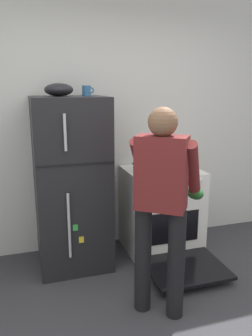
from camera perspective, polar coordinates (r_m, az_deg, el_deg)
kitchen_wall_back at (r=3.63m, az=-3.18°, el=7.62°), size 6.00×0.10×2.70m
refrigerator at (r=3.28m, az=-9.26°, el=-2.60°), size 0.68×0.72×1.65m
stove_range at (r=3.63m, az=6.10°, el=-7.30°), size 0.76×1.21×0.90m
person_cook at (r=2.49m, az=6.13°, el=-4.71°), size 0.64×0.67×1.60m
red_pot at (r=3.39m, az=4.05°, el=0.32°), size 0.36×0.26×0.10m
coffee_mug at (r=3.23m, az=-6.71°, el=12.93°), size 0.11×0.08×0.10m
pepper_mill at (r=3.79m, az=9.18°, el=2.18°), size 0.05×0.05×0.18m
mixing_bowl at (r=3.14m, az=-11.37°, el=12.94°), size 0.26×0.26×0.12m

